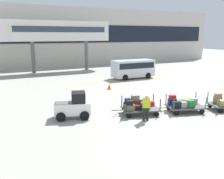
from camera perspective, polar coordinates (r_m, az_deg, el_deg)
ground_plane at (r=15.84m, az=8.79°, el=-5.17°), size 120.00×120.00×0.00m
apron_lead_line at (r=25.55m, az=1.71°, el=1.93°), size 14.36×0.58×0.01m
terminal_building at (r=39.29m, az=-13.36°, el=12.21°), size 60.84×2.51×9.22m
jet_bridge at (r=32.94m, az=-15.27°, el=13.29°), size 15.39×3.00×6.70m
baggage_tug at (r=14.41m, az=-9.33°, el=-3.89°), size 2.33×1.72×1.58m
baggage_cart_lead at (r=15.01m, az=6.38°, el=-3.92°), size 3.08×2.00×1.16m
baggage_cart_middle at (r=16.09m, az=16.73°, el=-3.41°), size 3.08×2.00×1.10m
baggage_handler at (r=13.81m, az=8.20°, el=-4.10°), size 0.54×0.55×1.56m
shuttle_van at (r=27.49m, az=5.06°, el=5.27°), size 4.83×2.03×2.10m
safety_cone_near at (r=21.81m, az=-0.66°, el=0.75°), size 0.36×0.36×0.55m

